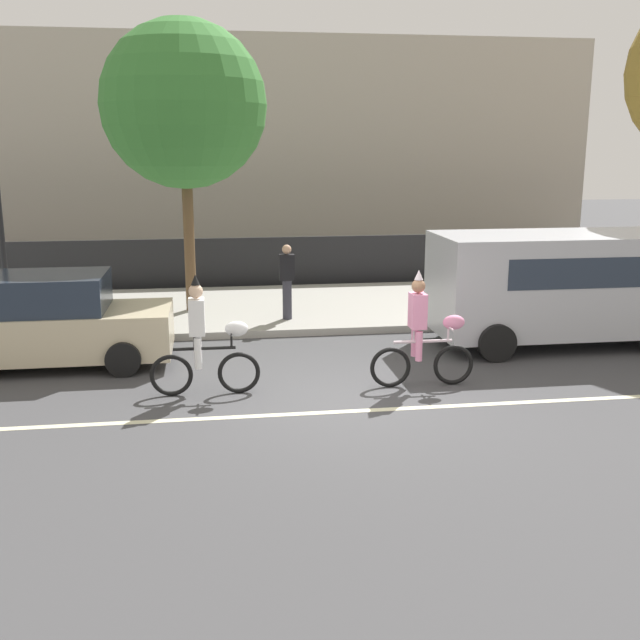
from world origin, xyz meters
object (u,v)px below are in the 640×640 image
at_px(parade_cyclist_pink, 424,336).
at_px(parked_van_silver, 567,280).
at_px(parade_cyclist_zebra, 205,343).
at_px(parked_car_beige, 52,323).
at_px(pedestrian_onlooker, 287,280).

relative_size(parade_cyclist_pink, parked_van_silver, 0.38).
height_order(parade_cyclist_zebra, parked_van_silver, parked_van_silver).
height_order(parade_cyclist_zebra, parked_car_beige, parade_cyclist_zebra).
distance_m(parade_cyclist_zebra, parked_van_silver, 7.29).
bearing_deg(parade_cyclist_zebra, parked_car_beige, 143.03).
xyz_separation_m(parade_cyclist_zebra, parked_van_silver, (6.97, 2.10, 0.44)).
height_order(parade_cyclist_pink, parked_van_silver, parked_van_silver).
distance_m(parade_cyclist_pink, pedestrian_onlooker, 4.80).
bearing_deg(parked_car_beige, parade_cyclist_pink, -18.79).
height_order(parade_cyclist_zebra, pedestrian_onlooker, parade_cyclist_zebra).
xyz_separation_m(parade_cyclist_zebra, parade_cyclist_pink, (3.48, -0.07, 0.00)).
relative_size(parade_cyclist_zebra, pedestrian_onlooker, 1.19).
xyz_separation_m(parade_cyclist_zebra, parked_car_beige, (-2.69, 2.03, -0.06)).
height_order(parade_cyclist_zebra, parade_cyclist_pink, same).
relative_size(parade_cyclist_pink, pedestrian_onlooker, 1.19).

